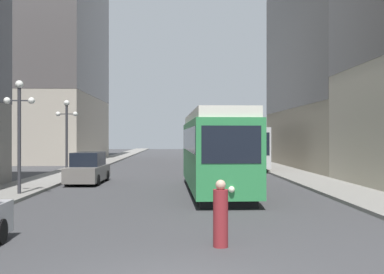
{
  "coord_description": "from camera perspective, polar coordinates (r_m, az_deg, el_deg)",
  "views": [
    {
      "loc": [
        -0.03,
        -8.28,
        2.72
      ],
      "look_at": [
        0.52,
        11.15,
        2.72
      ],
      "focal_mm": 44.71,
      "sensor_mm": 36.0,
      "label": 1
    }
  ],
  "objects": [
    {
      "name": "sidewalk_left",
      "position": [
        49.03,
        -11.15,
        -3.1
      ],
      "size": [
        2.95,
        120.0,
        0.15
      ],
      "primitive_type": "cube",
      "color": "gray",
      "rests_on": "ground"
    },
    {
      "name": "sidewalk_right",
      "position": [
        49.04,
        7.96,
        -3.1
      ],
      "size": [
        2.95,
        120.0,
        0.15
      ],
      "primitive_type": "cube",
      "color": "gray",
      "rests_on": "ground"
    },
    {
      "name": "streetcar",
      "position": [
        23.54,
        2.7,
        -1.51
      ],
      "size": [
        2.94,
        12.26,
        3.89
      ],
      "rotation": [
        0.0,
        0.0,
        0.03
      ],
      "color": "black",
      "rests_on": "ground"
    },
    {
      "name": "transit_bus",
      "position": [
        41.33,
        6.09,
        -1.08
      ],
      "size": [
        2.7,
        11.57,
        3.45
      ],
      "rotation": [
        0.0,
        0.0,
        0.01
      ],
      "color": "black",
      "rests_on": "ground"
    },
    {
      "name": "parked_car_left_mid",
      "position": [
        28.83,
        -12.29,
        -3.73
      ],
      "size": [
        1.97,
        5.01,
        1.82
      ],
      "rotation": [
        0.0,
        0.0,
        -0.02
      ],
      "color": "black",
      "rests_on": "ground"
    },
    {
      "name": "pedestrian_crossing_far",
      "position": [
        11.96,
        3.43,
        -9.35
      ],
      "size": [
        0.37,
        0.37,
        1.66
      ],
      "rotation": [
        0.0,
        0.0,
        2.17
      ],
      "color": "maroon",
      "rests_on": "ground"
    },
    {
      "name": "lamp_post_left_near",
      "position": [
        23.04,
        -19.91,
        2.07
      ],
      "size": [
        1.41,
        0.36,
        5.14
      ],
      "color": "#333338",
      "rests_on": "sidewalk_left"
    },
    {
      "name": "lamp_post_left_far",
      "position": [
        31.89,
        -14.73,
        1.29
      ],
      "size": [
        1.41,
        0.36,
        4.95
      ],
      "color": "#333338",
      "rests_on": "sidewalk_left"
    },
    {
      "name": "building_left_corner",
      "position": [
        58.72,
        -16.48,
        12.35
      ],
      "size": [
        10.86,
        21.27,
        29.65
      ],
      "color": "#A89E8E",
      "rests_on": "ground"
    },
    {
      "name": "building_right_corner",
      "position": [
        45.35,
        21.46,
        10.33
      ],
      "size": [
        16.34,
        22.08,
        21.11
      ],
      "color": "gray",
      "rests_on": "ground"
    }
  ]
}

